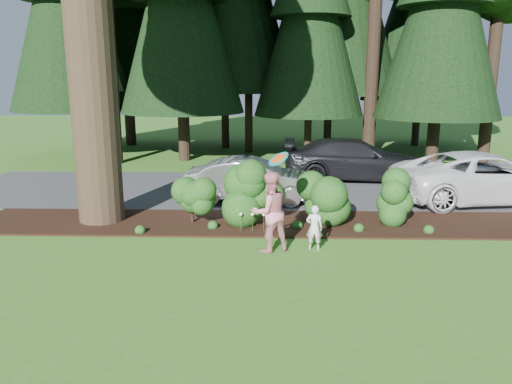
# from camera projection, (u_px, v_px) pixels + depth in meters

# --- Properties ---
(ground) EXTENTS (80.00, 80.00, 0.00)m
(ground) POSITION_uv_depth(u_px,v_px,m) (262.00, 268.00, 10.72)
(ground) COLOR #3F651D
(ground) RESTS_ON ground
(mulch_bed) EXTENTS (16.00, 2.50, 0.05)m
(mulch_bed) POSITION_uv_depth(u_px,v_px,m) (264.00, 223.00, 13.88)
(mulch_bed) COLOR black
(mulch_bed) RESTS_ON ground
(driveway) EXTENTS (22.00, 6.00, 0.03)m
(driveway) POSITION_uv_depth(u_px,v_px,m) (266.00, 189.00, 18.02)
(driveway) COLOR #38383A
(driveway) RESTS_ON ground
(shrub_row) EXTENTS (6.53, 1.60, 1.61)m
(shrub_row) POSITION_uv_depth(u_px,v_px,m) (292.00, 197.00, 13.57)
(shrub_row) COLOR #1D3B12
(shrub_row) RESTS_ON ground
(lily_cluster) EXTENTS (0.69, 0.09, 0.57)m
(lily_cluster) POSITION_uv_depth(u_px,v_px,m) (252.00, 215.00, 12.95)
(lily_cluster) COLOR #1D3B12
(lily_cluster) RESTS_ON ground
(car_silver_wagon) EXTENTS (4.35, 1.68, 1.41)m
(car_silver_wagon) POSITION_uv_depth(u_px,v_px,m) (253.00, 180.00, 16.04)
(car_silver_wagon) COLOR silver
(car_silver_wagon) RESTS_ON driveway
(car_white_suv) EXTENTS (6.13, 3.48, 1.61)m
(car_white_suv) POSITION_uv_depth(u_px,v_px,m) (485.00, 177.00, 16.05)
(car_white_suv) COLOR silver
(car_white_suv) RESTS_ON driveway
(car_dark_suv) EXTENTS (5.57, 2.46, 1.59)m
(car_dark_suv) POSITION_uv_depth(u_px,v_px,m) (355.00, 159.00, 19.46)
(car_dark_suv) COLOR black
(car_dark_suv) RESTS_ON driveway
(child) EXTENTS (0.43, 0.31, 1.09)m
(child) POSITION_uv_depth(u_px,v_px,m) (314.00, 228.00, 11.75)
(child) COLOR silver
(child) RESTS_ON ground
(adult) EXTENTS (1.15, 1.06, 1.90)m
(adult) POSITION_uv_depth(u_px,v_px,m) (269.00, 212.00, 11.58)
(adult) COLOR red
(adult) RESTS_ON ground
(frisbee) EXTENTS (0.52, 0.51, 0.39)m
(frisbee) POSITION_uv_depth(u_px,v_px,m) (278.00, 159.00, 11.52)
(frisbee) COLOR teal
(frisbee) RESTS_ON ground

